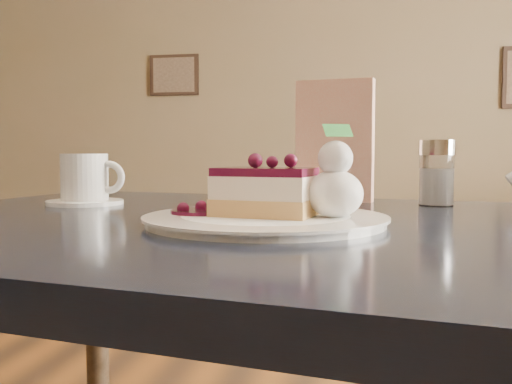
% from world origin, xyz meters
% --- Properties ---
extents(main_table, '(1.47, 1.10, 0.83)m').
position_xyz_m(main_table, '(0.24, 0.32, 0.75)').
color(main_table, black).
rests_on(main_table, ground).
extents(dessert_plate, '(0.33, 0.33, 0.01)m').
position_xyz_m(dessert_plate, '(0.23, 0.27, 0.84)').
color(dessert_plate, white).
rests_on(dessert_plate, main_table).
extents(cheesecake_slice, '(0.15, 0.12, 0.07)m').
position_xyz_m(cheesecake_slice, '(0.23, 0.27, 0.88)').
color(cheesecake_slice, tan).
rests_on(cheesecake_slice, dessert_plate).
extents(whipped_cream, '(0.08, 0.08, 0.07)m').
position_xyz_m(whipped_cream, '(0.33, 0.26, 0.88)').
color(whipped_cream, white).
rests_on(whipped_cream, dessert_plate).
extents(berry_sauce, '(0.09, 0.09, 0.01)m').
position_xyz_m(berry_sauce, '(0.14, 0.28, 0.85)').
color(berry_sauce, '#44092D').
rests_on(berry_sauce, dessert_plate).
extents(coffee_set, '(0.15, 0.14, 0.10)m').
position_xyz_m(coffee_set, '(-0.16, 0.50, 0.88)').
color(coffee_set, white).
rests_on(coffee_set, main_table).
extents(menu_card, '(0.16, 0.06, 0.24)m').
position_xyz_m(menu_card, '(0.31, 0.66, 0.96)').
color(menu_card, beige).
rests_on(menu_card, main_table).
extents(sugar_shaker, '(0.07, 0.07, 0.12)m').
position_xyz_m(sugar_shaker, '(0.50, 0.59, 0.90)').
color(sugar_shaker, white).
rests_on(sugar_shaker, main_table).
extents(napkin_stack, '(0.15, 0.15, 0.06)m').
position_xyz_m(napkin_stack, '(0.20, 0.65, 0.86)').
color(napkin_stack, white).
rests_on(napkin_stack, main_table).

